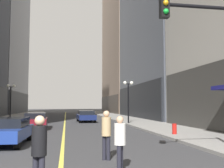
# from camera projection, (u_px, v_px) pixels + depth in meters

# --- Properties ---
(ground_plane) EXTENTS (200.00, 200.00, 0.00)m
(ground_plane) POSITION_uv_depth(u_px,v_px,m) (65.00, 119.00, 38.71)
(ground_plane) COLOR #38383A
(sidewalk_left) EXTENTS (4.50, 78.00, 0.15)m
(sidewalk_left) POSITION_uv_depth(u_px,v_px,m) (6.00, 119.00, 37.32)
(sidewalk_left) COLOR gray
(sidewalk_left) RESTS_ON ground
(sidewalk_right) EXTENTS (4.50, 78.00, 0.15)m
(sidewalk_right) POSITION_uv_depth(u_px,v_px,m) (120.00, 118.00, 40.11)
(sidewalk_right) COLOR gray
(sidewalk_right) RESTS_ON ground
(lane_centre_stripe) EXTENTS (0.16, 70.00, 0.01)m
(lane_centre_stripe) POSITION_uv_depth(u_px,v_px,m) (65.00, 119.00, 38.71)
(lane_centre_stripe) COLOR #E5D64C
(lane_centre_stripe) RESTS_ON ground
(building_right_far) EXTENTS (12.20, 26.00, 34.73)m
(building_right_far) POSITION_uv_depth(u_px,v_px,m) (132.00, 45.00, 67.42)
(building_right_far) COLOR gray
(building_right_far) RESTS_ON ground
(car_blue) EXTENTS (2.01, 4.44, 1.32)m
(car_blue) POSITION_uv_depth(u_px,v_px,m) (8.00, 130.00, 13.32)
(car_blue) COLOR navy
(car_blue) RESTS_ON ground
(car_maroon) EXTENTS (2.07, 4.28, 1.32)m
(car_maroon) POSITION_uv_depth(u_px,v_px,m) (36.00, 120.00, 22.21)
(car_maroon) COLOR maroon
(car_maroon) RESTS_ON ground
(car_navy) EXTENTS (2.06, 4.68, 1.32)m
(car_navy) POSITION_uv_depth(u_px,v_px,m) (86.00, 116.00, 30.96)
(car_navy) COLOR #141E4C
(car_navy) RESTS_ON ground
(pedestrian_in_white_shirt) EXTENTS (0.46, 0.46, 1.65)m
(pedestrian_in_white_shirt) POSITION_uv_depth(u_px,v_px,m) (120.00, 139.00, 7.86)
(pedestrian_in_white_shirt) COLOR black
(pedestrian_in_white_shirt) RESTS_ON ground
(pedestrian_in_tan_trench) EXTENTS (0.46, 0.46, 1.77)m
(pedestrian_in_tan_trench) POSITION_uv_depth(u_px,v_px,m) (106.00, 131.00, 9.61)
(pedestrian_in_tan_trench) COLOR black
(pedestrian_in_tan_trench) RESTS_ON ground
(pedestrian_in_black_coat) EXTENTS (0.46, 0.46, 1.74)m
(pedestrian_in_black_coat) POSITION_uv_depth(u_px,v_px,m) (39.00, 148.00, 5.96)
(pedestrian_in_black_coat) COLOR black
(pedestrian_in_black_coat) RESTS_ON ground
(street_lamp_left_far) EXTENTS (1.06, 0.36, 4.43)m
(street_lamp_left_far) POSITION_uv_depth(u_px,v_px,m) (11.00, 94.00, 31.59)
(street_lamp_left_far) COLOR black
(street_lamp_left_far) RESTS_ON ground
(street_lamp_right_mid) EXTENTS (1.06, 0.36, 4.43)m
(street_lamp_right_mid) POSITION_uv_depth(u_px,v_px,m) (128.00, 92.00, 27.24)
(street_lamp_right_mid) COLOR black
(street_lamp_right_mid) RESTS_ON ground
(fire_hydrant_right) EXTENTS (0.28, 0.28, 0.80)m
(fire_hydrant_right) POSITION_uv_depth(u_px,v_px,m) (174.00, 130.00, 16.76)
(fire_hydrant_right) COLOR red
(fire_hydrant_right) RESTS_ON ground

